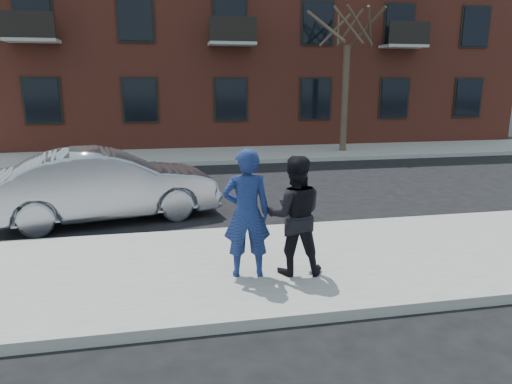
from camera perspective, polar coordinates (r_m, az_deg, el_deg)
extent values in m
plane|color=black|center=(7.91, 9.58, -8.26)|extent=(100.00, 100.00, 0.00)
cube|color=gray|center=(7.67, 10.26, -8.41)|extent=(50.00, 3.50, 0.15)
cube|color=#999691|center=(9.27, 6.25, -4.38)|extent=(50.00, 0.10, 0.15)
cube|color=gray|center=(18.52, -2.64, 4.71)|extent=(50.00, 3.50, 0.15)
cube|color=#999691|center=(16.77, -1.73, 3.78)|extent=(50.00, 0.10, 0.15)
cube|color=brown|center=(25.48, -0.43, 20.49)|extent=(24.00, 10.00, 12.00)
cube|color=black|center=(20.39, -25.17, 10.28)|extent=(1.30, 0.06, 1.70)
cube|color=black|center=(20.87, 7.45, 11.47)|extent=(1.30, 0.06, 1.70)
cube|color=black|center=(24.36, 24.99, 10.62)|extent=(1.30, 0.06, 1.70)
cube|color=black|center=(20.53, -26.12, 19.19)|extent=(1.30, 0.06, 1.70)
cube|color=black|center=(21.01, 7.74, 20.22)|extent=(1.30, 0.06, 1.70)
cube|color=black|center=(24.47, 25.77, 18.10)|extent=(1.30, 0.06, 1.70)
cylinder|color=#382E21|center=(19.25, 11.03, 11.32)|extent=(0.26, 0.26, 4.20)
imported|color=#999BA3|center=(10.31, -18.10, 0.85)|extent=(4.90, 2.54, 1.54)
imported|color=navy|center=(6.52, -1.18, -2.70)|extent=(0.72, 0.51, 1.88)
cube|color=black|center=(6.65, -1.78, 0.28)|extent=(0.08, 0.13, 0.08)
imported|color=black|center=(6.66, 4.82, -2.93)|extent=(0.95, 0.79, 1.76)
cube|color=black|center=(6.78, 3.40, -1.39)|extent=(0.07, 0.14, 0.06)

